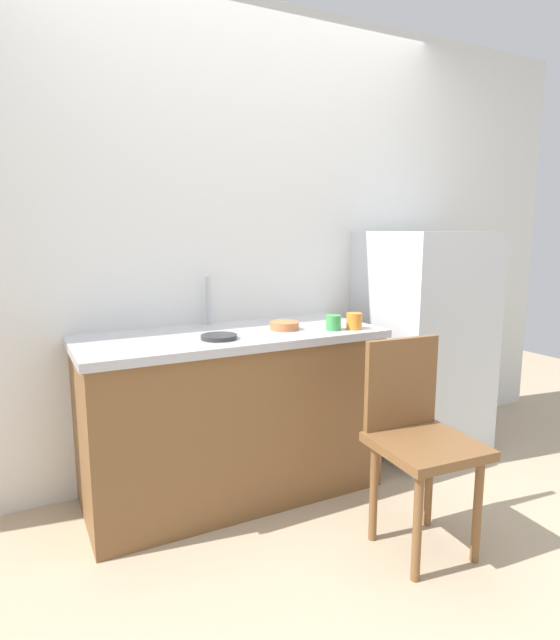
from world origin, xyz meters
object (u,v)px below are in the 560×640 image
(hotplate, at_px, (219,337))
(cup_green, at_px, (333,323))
(refrigerator, at_px, (422,343))
(terracotta_bowl, at_px, (284,326))
(cup_orange, at_px, (354,321))
(chair, at_px, (417,434))

(hotplate, bearing_deg, cup_green, -5.71)
(refrigerator, distance_m, cup_green, 0.80)
(terracotta_bowl, distance_m, cup_green, 0.25)
(cup_orange, bearing_deg, chair, -97.11)
(hotplate, height_order, cup_orange, cup_orange)
(refrigerator, bearing_deg, terracotta_bowl, -177.61)
(chair, bearing_deg, refrigerator, 51.03)
(refrigerator, distance_m, terracotta_bowl, 0.99)
(hotplate, xyz_separation_m, cup_orange, (0.70, -0.09, 0.03))
(chair, xyz_separation_m, hotplate, (-0.63, 0.66, 0.36))
(chair, bearing_deg, terracotta_bowl, 113.21)
(terracotta_bowl, height_order, cup_orange, cup_orange)
(cup_green, height_order, cup_orange, cup_orange)
(chair, bearing_deg, hotplate, 138.00)
(chair, xyz_separation_m, cup_green, (-0.04, 0.60, 0.39))
(refrigerator, height_order, cup_green, refrigerator)
(cup_green, bearing_deg, terracotta_bowl, 149.33)
(chair, relative_size, cup_orange, 10.68)
(refrigerator, xyz_separation_m, chair, (-0.72, -0.77, -0.17))
(terracotta_bowl, distance_m, cup_orange, 0.36)
(hotplate, bearing_deg, terracotta_bowl, 10.00)
(terracotta_bowl, xyz_separation_m, cup_green, (0.21, -0.13, 0.02))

